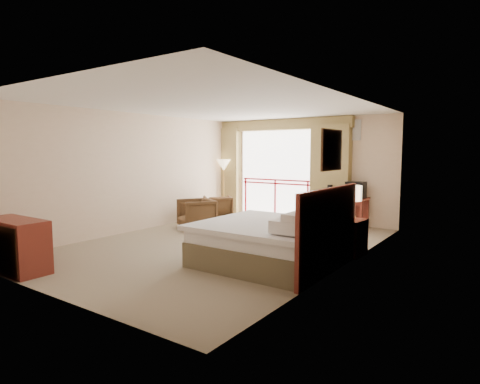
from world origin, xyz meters
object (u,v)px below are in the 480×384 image
Objects in this scene: nightstand at (350,237)px; dresser at (15,245)px; table_lamp at (352,194)px; wastebasket at (321,220)px; bed at (273,241)px; armchair_far at (218,220)px; armchair_near at (197,229)px; side_table at (201,210)px; tv at (356,190)px; floor_lamp at (224,167)px; desk at (344,203)px.

nightstand is 5.47m from dresser.
table_lamp is (-0.00, 0.05, 0.77)m from nightstand.
wastebasket is at bearing 128.13° from nightstand.
bed is 4.30m from armchair_far.
wastebasket is 3.00m from armchair_near.
tv is at bearing 25.18° from side_table.
bed reaches higher than armchair_near.
side_table is at bearing 168.84° from table_lamp.
tv is at bearing 1.12° from floor_lamp.
bed is 3.36m from armchair_near.
floor_lamp is at bearing 155.92° from nightstand.
armchair_near is at bearing 58.42° from armchair_far.
wastebasket is at bearing -4.34° from floor_lamp.
wastebasket is 6.49m from dresser.
armchair_near is 1.49× the size of side_table.
armchair_near is (-2.75, -2.28, -0.57)m from desk.
floor_lamp is (-3.87, -0.08, 0.45)m from tv.
floor_lamp is at bearing -173.59° from tv.
side_table reaches higher than armchair_far.
dresser is (-2.36, -6.05, 0.24)m from wastebasket.
wastebasket is (-0.44, -0.37, -0.41)m from desk.
armchair_near is at bearing 179.41° from nightstand.
table_lamp reaches higher than side_table.
armchair_far is 0.60× the size of dresser.
bed reaches higher than desk.
table_lamp is at bearing 93.39° from nightstand.
tv is 3.63m from armchair_far.
tv is 0.58× the size of armchair_far.
dresser is at bearing 46.94° from armchair_far.
floor_lamp reaches higher than dresser.
tv is 0.35× the size of dresser.
tv is at bearing 110.57° from nightstand.
desk is at bearing 40.11° from wastebasket.
table_lamp is 4.34m from side_table.
armchair_near is at bearing 90.69° from dresser.
armchair_far is at bearing 163.54° from nightstand.
armchair_near is at bearing -140.50° from wastebasket.
dresser is at bearing -110.69° from tv.
wastebasket is 0.28× the size of dresser.
bed is 4.03× the size of side_table.
wastebasket is 0.43× the size of armchair_near.
desk is 0.47m from tv.
wastebasket is 2.99m from side_table.
tv is at bearing 107.51° from table_lamp.
tv is 3.90m from floor_lamp.
table_lamp is (0.85, 1.31, 0.71)m from bed.
bed is at bearing -79.14° from wastebasket.
bed is 6.33× the size of wastebasket.
table_lamp is at bearing 27.64° from armchair_near.
desk reaches higher than armchair_near.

